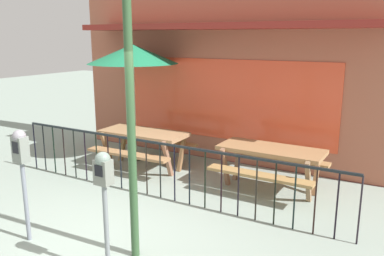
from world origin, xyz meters
name	(u,v)px	position (x,y,z in m)	size (l,w,h in m)	color
ground	(87,243)	(0.00, 0.00, 0.00)	(40.00, 40.00, 0.00)	gray
pub_storefront	(229,44)	(0.00, 4.37, 2.51)	(7.39, 1.35, 5.03)	#5A2A2D
patio_fence_front	(160,160)	(0.00, 1.74, 0.66)	(6.23, 0.04, 0.97)	black
picnic_table_left	(144,139)	(-1.17, 2.86, 0.61)	(1.84, 1.42, 0.79)	#A27852
picnic_table_right	(271,157)	(1.48, 2.99, 0.61)	(1.81, 1.38, 0.79)	#986D45
patio_umbrella	(133,55)	(-1.71, 3.28, 2.29)	(1.92, 1.92, 2.50)	black
parking_meter_near	(104,181)	(0.72, -0.38, 1.12)	(0.18, 0.17, 1.45)	slate
parking_meter_far	(21,156)	(-0.72, -0.32, 1.17)	(0.18, 0.17, 1.51)	slate
street_lamp	(128,30)	(0.75, 0.08, 2.72)	(0.28, 0.28, 4.21)	#304F2E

